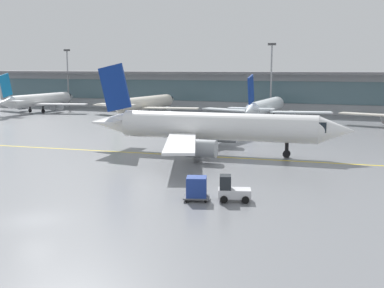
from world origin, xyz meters
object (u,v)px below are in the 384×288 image
at_px(taxiing_regional_jet, 214,127).
at_px(apron_light_mast_1, 271,76).
at_px(cargo_dolly_lead, 197,188).
at_px(apron_light_mast_0, 68,76).
at_px(gate_airplane_2, 266,107).
at_px(gate_airplane_0, 40,100).
at_px(gate_airplane_1, 144,103).
at_px(baggage_tug, 232,190).

xyz_separation_m(taxiing_regional_jet, apron_light_mast_1, (-3.84, 51.77, 5.30)).
xyz_separation_m(cargo_dolly_lead, apron_light_mast_0, (-64.69, 75.68, 7.32)).
bearing_deg(apron_light_mast_1, gate_airplane_2, -82.76).
distance_m(apron_light_mast_0, apron_light_mast_1, 55.44).
height_order(gate_airplane_0, apron_light_mast_1, apron_light_mast_1).
bearing_deg(gate_airplane_1, gate_airplane_2, -86.01).
distance_m(gate_airplane_2, apron_light_mast_1, 13.60).
bearing_deg(apron_light_mast_1, baggage_tug, -80.51).
bearing_deg(cargo_dolly_lead, gate_airplane_0, 118.38).
distance_m(gate_airplane_1, apron_light_mast_0, 33.88).
height_order(gate_airplane_0, taxiing_regional_jet, taxiing_regional_jet).
height_order(gate_airplane_2, taxiing_regional_jet, taxiing_regional_jet).
bearing_deg(gate_airplane_0, gate_airplane_1, -90.96).
height_order(gate_airplane_2, apron_light_mast_0, apron_light_mast_0).
bearing_deg(apron_light_mast_1, gate_airplane_1, -154.82).
xyz_separation_m(gate_airplane_2, apron_light_mast_1, (-1.55, 12.19, 5.83)).
bearing_deg(cargo_dolly_lead, baggage_tug, -0.00).
relative_size(gate_airplane_0, cargo_dolly_lead, 11.41).
bearing_deg(gate_airplane_1, apron_light_mast_1, -60.31).
bearing_deg(taxiing_regional_jet, baggage_tug, -72.12).
bearing_deg(apron_light_mast_1, gate_airplane_0, -168.14).
distance_m(cargo_dolly_lead, apron_light_mast_1, 73.80).
bearing_deg(cargo_dolly_lead, taxiing_regional_jet, 87.28).
bearing_deg(cargo_dolly_lead, apron_light_mast_1, 79.96).
bearing_deg(gate_airplane_0, gate_airplane_2, -90.57).
height_order(gate_airplane_2, apron_light_mast_1, apron_light_mast_1).
distance_m(gate_airplane_1, gate_airplane_2, 26.95).
bearing_deg(cargo_dolly_lead, gate_airplane_1, 102.36).
distance_m(gate_airplane_0, apron_light_mast_1, 55.25).
xyz_separation_m(taxiing_regional_jet, baggage_tug, (8.19, -20.20, -2.46)).
distance_m(gate_airplane_0, baggage_tug, 89.53).
bearing_deg(baggage_tug, apron_light_mast_0, 114.66).
xyz_separation_m(taxiing_regional_jet, apron_light_mast_0, (-59.20, 54.64, 5.03)).
height_order(gate_airplane_1, apron_light_mast_1, apron_light_mast_1).
height_order(apron_light_mast_0, apron_light_mast_1, apron_light_mast_1).
distance_m(taxiing_regional_jet, baggage_tug, 21.93).
bearing_deg(cargo_dolly_lead, gate_airplane_2, 79.97).
xyz_separation_m(gate_airplane_0, gate_airplane_2, (55.32, -0.90, 0.00)).
relative_size(gate_airplane_0, apron_light_mast_0, 1.84).
height_order(cargo_dolly_lead, apron_light_mast_1, apron_light_mast_1).
bearing_deg(gate_airplane_2, baggage_tug, -168.73).
relative_size(cargo_dolly_lead, apron_light_mast_0, 0.16).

